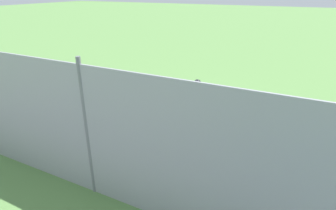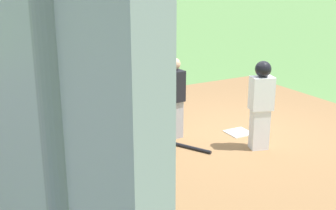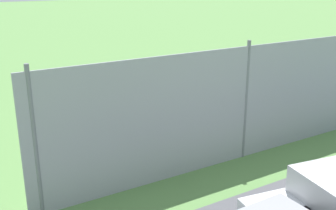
# 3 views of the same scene
# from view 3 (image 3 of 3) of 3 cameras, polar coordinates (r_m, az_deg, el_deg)

# --- Properties ---
(ground_plane) EXTENTS (140.00, 140.00, 0.00)m
(ground_plane) POSITION_cam_3_polar(r_m,az_deg,el_deg) (15.69, -1.52, -0.60)
(ground_plane) COLOR #5B8947
(dirt_infield) EXTENTS (7.20, 6.40, 0.03)m
(dirt_infield) POSITION_cam_3_polar(r_m,az_deg,el_deg) (15.68, -1.52, -0.55)
(dirt_infield) COLOR olive
(dirt_infield) RESTS_ON ground_plane
(home_plate) EXTENTS (0.45, 0.45, 0.02)m
(home_plate) POSITION_cam_3_polar(r_m,az_deg,el_deg) (15.68, -1.52, -0.46)
(home_plate) COLOR white
(home_plate) RESTS_ON dirt_infield
(catcher) EXTENTS (0.39, 0.27, 1.50)m
(catcher) POSITION_cam_3_polar(r_m,az_deg,el_deg) (14.26, -0.88, 0.86)
(catcher) COLOR #9E9EA3
(catcher) RESTS_ON dirt_infield
(umpire) EXTENTS (0.44, 0.36, 1.80)m
(umpire) POSITION_cam_3_polar(r_m,az_deg,el_deg) (13.51, -0.41, 0.71)
(umpire) COLOR black
(umpire) RESTS_ON dirt_infield
(runner) EXTENTS (0.36, 0.44, 1.56)m
(runner) POSITION_cam_3_polar(r_m,az_deg,el_deg) (15.66, 1.22, 2.84)
(runner) COLOR silver
(runner) RESTS_ON dirt_infield
(baseball_bat) EXTENTS (0.75, 0.43, 0.06)m
(baseball_bat) POSITION_cam_3_polar(r_m,az_deg,el_deg) (14.78, 1.57, -1.55)
(baseball_bat) COLOR black
(baseball_bat) RESTS_ON dirt_infield
(catcher_mask) EXTENTS (0.24, 0.20, 0.12)m
(catcher_mask) POSITION_cam_3_polar(r_m,az_deg,el_deg) (13.96, -1.31, -2.61)
(catcher_mask) COLOR black
(catcher_mask) RESTS_ON dirt_infield
(baseball) EXTENTS (0.07, 0.07, 0.07)m
(baseball) POSITION_cam_3_polar(r_m,az_deg,el_deg) (16.03, -3.21, 0.04)
(baseball) COLOR white
(baseball) RESTS_ON dirt_infield
(backstop_fence) EXTENTS (12.00, 0.10, 3.35)m
(backstop_fence) POSITION_cam_3_polar(r_m,az_deg,el_deg) (11.34, 10.87, 0.23)
(backstop_fence) COLOR #93999E
(backstop_fence) RESTS_ON ground_plane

